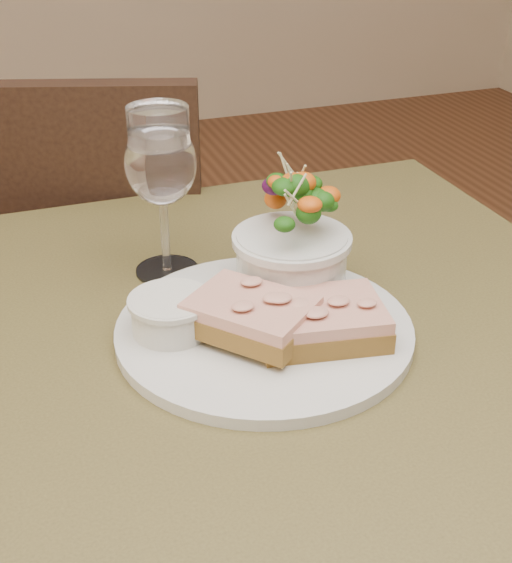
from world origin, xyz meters
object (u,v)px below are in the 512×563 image
object	(u,v)px
sandwich_front	(320,320)
sandwich_back	(251,315)
wine_glass	(161,168)
salad_bowl	(292,236)
cafe_table	(255,430)
ramekin	(171,313)
dinner_plate	(264,330)
chair_far	(99,384)

from	to	relation	value
sandwich_front	sandwich_back	size ratio (longest dim) A/B	0.95
wine_glass	sandwich_front	bearing A→B (deg)	-62.53
sandwich_back	salad_bowl	xyz separation A→B (m)	(0.07, 0.08, 0.04)
cafe_table	sandwich_back	xyz separation A→B (m)	(-0.00, 0.00, 0.14)
cafe_table	sandwich_front	distance (m)	0.14
sandwich_front	wine_glass	xyz separation A→B (m)	(-0.10, 0.19, 0.10)
cafe_table	sandwich_front	size ratio (longest dim) A/B	6.07
cafe_table	wine_glass	bearing A→B (deg)	103.50
sandwich_front	ramekin	xyz separation A→B (m)	(-0.13, 0.06, 0.00)
dinner_plate	sandwich_back	bearing A→B (deg)	-141.22
dinner_plate	salad_bowl	bearing A→B (deg)	49.18
chair_far	wine_glass	size ratio (longest dim) A/B	5.14
sandwich_front	wine_glass	size ratio (longest dim) A/B	0.75
dinner_plate	sandwich_back	xyz separation A→B (m)	(-0.02, -0.01, 0.03)
dinner_plate	ramekin	distance (m)	0.09
sandwich_front	sandwich_back	world-z (taller)	sandwich_back
cafe_table	wine_glass	distance (m)	0.29
ramekin	salad_bowl	world-z (taller)	salad_bowl
dinner_plate	salad_bowl	world-z (taller)	salad_bowl
dinner_plate	sandwich_front	world-z (taller)	sandwich_front
chair_far	dinner_plate	distance (m)	0.77
cafe_table	ramekin	xyz separation A→B (m)	(-0.07, 0.04, 0.13)
sandwich_front	wine_glass	bearing A→B (deg)	126.89
cafe_table	dinner_plate	world-z (taller)	dinner_plate
cafe_table	wine_glass	world-z (taller)	wine_glass
cafe_table	ramekin	distance (m)	0.16
sandwich_front	salad_bowl	xyz separation A→B (m)	(0.01, 0.09, 0.04)
chair_far	wine_glass	world-z (taller)	wine_glass
cafe_table	salad_bowl	distance (m)	0.20
sandwich_front	ramekin	world-z (taller)	ramekin
cafe_table	sandwich_back	distance (m)	0.14
ramekin	wine_glass	bearing A→B (deg)	77.98
dinner_plate	ramekin	bearing A→B (deg)	166.56
cafe_table	chair_far	size ratio (longest dim) A/B	0.89
dinner_plate	sandwich_front	size ratio (longest dim) A/B	2.19
cafe_table	chair_far	distance (m)	0.72
ramekin	chair_far	bearing A→B (deg)	91.51
chair_far	wine_glass	distance (m)	0.73
sandwich_front	sandwich_back	distance (m)	0.07
cafe_table	sandwich_back	bearing A→B (deg)	160.12
chair_far	cafe_table	bearing A→B (deg)	115.69
ramekin	dinner_plate	bearing A→B (deg)	-13.44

